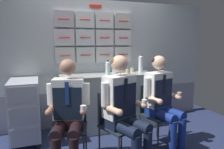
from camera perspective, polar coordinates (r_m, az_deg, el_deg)
galley_bulkhead at (r=3.70m, az=-3.68°, el=3.09°), size 4.20×0.14×2.15m
galley_counter at (r=3.57m, az=-0.93°, el=-7.19°), size 1.58×0.53×0.92m
service_trolley at (r=3.32m, az=-22.52°, el=-8.69°), size 0.40×0.65×0.91m
folding_chair_left at (r=2.67m, az=-11.26°, el=-11.67°), size 0.49×0.49×0.85m
crew_member_left at (r=2.46m, az=-11.89°, el=-9.31°), size 0.51×0.66×1.26m
folding_chair_right at (r=2.64m, az=0.81°, el=-11.67°), size 0.52×0.52×0.85m
crew_member_right at (r=2.47m, az=3.25°, el=-8.37°), size 0.56×0.70×1.30m
folding_chair_by_counter at (r=3.09m, az=11.17°, el=-8.76°), size 0.49×0.49×0.85m
crew_member_by_counter at (r=2.93m, az=13.52°, el=-6.21°), size 0.52×0.67×1.27m
water_bottle_clear at (r=3.38m, az=-1.17°, el=1.81°), size 0.07×0.07×0.24m
sparkling_bottle_green at (r=3.70m, az=7.80°, el=2.93°), size 0.08×0.08×0.31m
water_bottle_tall at (r=3.59m, az=0.71°, el=2.41°), size 0.08×0.08×0.26m
water_bottle_short at (r=3.39m, az=0.97°, el=2.35°), size 0.08×0.08×0.30m
coffee_cup_spare at (r=3.46m, az=2.91°, el=0.73°), size 0.08×0.08×0.07m
coffee_cup_white at (r=3.74m, az=5.53°, el=1.29°), size 0.07×0.07×0.07m
espresso_cup_small at (r=3.58m, az=4.26°, el=0.91°), size 0.07×0.07×0.06m
paper_cup_blue at (r=3.42m, az=-12.11°, el=0.33°), size 0.06×0.06×0.06m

